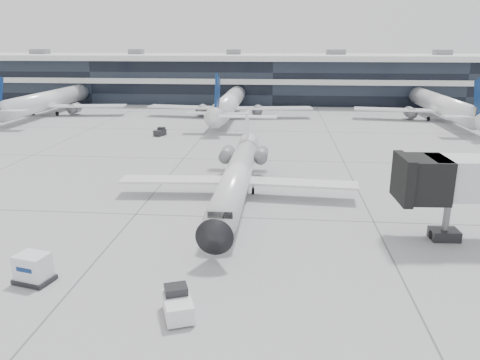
# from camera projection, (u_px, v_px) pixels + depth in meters

# --- Properties ---
(ground) EXTENTS (220.00, 220.00, 0.00)m
(ground) POSITION_uv_depth(u_px,v_px,m) (252.00, 218.00, 39.14)
(ground) COLOR gray
(ground) RESTS_ON ground
(terminal) EXTENTS (170.00, 22.00, 10.00)m
(terminal) POSITION_uv_depth(u_px,v_px,m) (274.00, 80.00, 116.03)
(terminal) COLOR black
(terminal) RESTS_ON ground
(bg_jet_left) EXTENTS (32.00, 40.00, 9.60)m
(bg_jet_left) POSITION_uv_depth(u_px,v_px,m) (50.00, 114.00, 95.53)
(bg_jet_left) COLOR white
(bg_jet_left) RESTS_ON ground
(bg_jet_center) EXTENTS (32.00, 40.00, 9.60)m
(bg_jet_center) POSITION_uv_depth(u_px,v_px,m) (230.00, 117.00, 92.35)
(bg_jet_center) COLOR white
(bg_jet_center) RESTS_ON ground
(bg_jet_right) EXTENTS (32.00, 40.00, 9.60)m
(bg_jet_right) POSITION_uv_depth(u_px,v_px,m) (439.00, 119.00, 88.91)
(bg_jet_right) COLOR white
(bg_jet_right) RESTS_ON ground
(regional_jet) EXTENTS (22.52, 27.98, 6.48)m
(regional_jet) POSITION_uv_depth(u_px,v_px,m) (238.00, 174.00, 43.91)
(regional_jet) COLOR white
(regional_jet) RESTS_ON ground
(baggage_tug) EXTENTS (2.19, 2.77, 1.54)m
(baggage_tug) POSITION_uv_depth(u_px,v_px,m) (178.00, 304.00, 25.00)
(baggage_tug) COLOR white
(baggage_tug) RESTS_ON ground
(cargo_uld) EXTENTS (2.51, 2.09, 1.79)m
(cargo_uld) POSITION_uv_depth(u_px,v_px,m) (33.00, 269.00, 28.49)
(cargo_uld) COLOR black
(cargo_uld) RESTS_ON ground
(traffic_cone) EXTENTS (0.42, 0.42, 0.60)m
(traffic_cone) POSITION_uv_depth(u_px,v_px,m) (232.00, 173.00, 51.38)
(traffic_cone) COLOR orange
(traffic_cone) RESTS_ON ground
(far_tug) EXTENTS (1.80, 2.30, 1.28)m
(far_tug) POSITION_uv_depth(u_px,v_px,m) (160.00, 132.00, 73.43)
(far_tug) COLOR black
(far_tug) RESTS_ON ground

